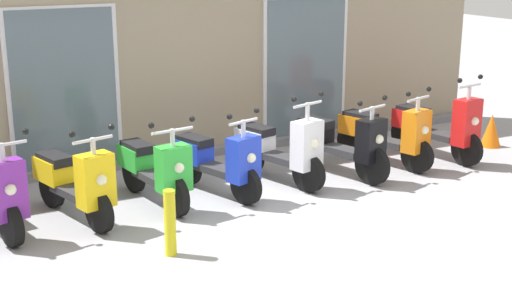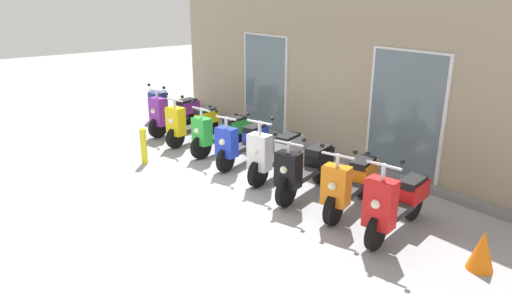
{
  "view_description": "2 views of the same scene",
  "coord_description": "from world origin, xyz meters",
  "px_view_note": "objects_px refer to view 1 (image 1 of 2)",
  "views": [
    {
      "loc": [
        -4.18,
        -6.87,
        3.07
      ],
      "look_at": [
        -0.3,
        0.39,
        0.7
      ],
      "focal_mm": 51.17,
      "sensor_mm": 36.0,
      "label": 1
    },
    {
      "loc": [
        6.47,
        -4.07,
        3.21
      ],
      "look_at": [
        0.48,
        0.69,
        0.56
      ],
      "focal_mm": 32.94,
      "sensor_mm": 36.0,
      "label": 2
    }
  ],
  "objects_px": {
    "scooter_black": "(340,142)",
    "scooter_red": "(438,126)",
    "scooter_blue": "(216,160)",
    "curb_bollard": "(170,223)",
    "scooter_green": "(154,168)",
    "scooter_orange": "(385,134)",
    "scooter_white": "(280,149)",
    "scooter_yellow": "(74,182)",
    "traffic_cone": "(491,130)"
  },
  "relations": [
    {
      "from": "scooter_red",
      "to": "scooter_green",
      "type": "bearing_deg",
      "value": 178.65
    },
    {
      "from": "scooter_green",
      "to": "traffic_cone",
      "type": "xyz_separation_m",
      "value": [
        5.59,
        -0.01,
        -0.19
      ]
    },
    {
      "from": "scooter_black",
      "to": "scooter_red",
      "type": "bearing_deg",
      "value": 0.8
    },
    {
      "from": "scooter_black",
      "to": "scooter_red",
      "type": "relative_size",
      "value": 1.0
    },
    {
      "from": "scooter_red",
      "to": "curb_bollard",
      "type": "bearing_deg",
      "value": -163.38
    },
    {
      "from": "scooter_green",
      "to": "scooter_blue",
      "type": "relative_size",
      "value": 1.03
    },
    {
      "from": "scooter_white",
      "to": "scooter_red",
      "type": "distance_m",
      "value": 2.64
    },
    {
      "from": "scooter_yellow",
      "to": "scooter_red",
      "type": "xyz_separation_m",
      "value": [
        5.39,
        -0.02,
        0.04
      ]
    },
    {
      "from": "scooter_green",
      "to": "traffic_cone",
      "type": "distance_m",
      "value": 5.59
    },
    {
      "from": "scooter_blue",
      "to": "curb_bollard",
      "type": "height_order",
      "value": "scooter_blue"
    },
    {
      "from": "scooter_yellow",
      "to": "traffic_cone",
      "type": "bearing_deg",
      "value": 0.59
    },
    {
      "from": "scooter_black",
      "to": "scooter_red",
      "type": "height_order",
      "value": "scooter_red"
    },
    {
      "from": "scooter_blue",
      "to": "curb_bollard",
      "type": "bearing_deg",
      "value": -129.25
    },
    {
      "from": "scooter_black",
      "to": "traffic_cone",
      "type": "bearing_deg",
      "value": 2.26
    },
    {
      "from": "scooter_yellow",
      "to": "scooter_red",
      "type": "distance_m",
      "value": 5.39
    },
    {
      "from": "scooter_green",
      "to": "scooter_black",
      "type": "relative_size",
      "value": 0.96
    },
    {
      "from": "scooter_yellow",
      "to": "traffic_cone",
      "type": "xyz_separation_m",
      "value": [
        6.58,
        0.07,
        -0.2
      ]
    },
    {
      "from": "scooter_blue",
      "to": "scooter_black",
      "type": "height_order",
      "value": "scooter_blue"
    },
    {
      "from": "scooter_yellow",
      "to": "traffic_cone",
      "type": "distance_m",
      "value": 6.58
    },
    {
      "from": "curb_bollard",
      "to": "scooter_black",
      "type": "bearing_deg",
      "value": 24.84
    },
    {
      "from": "scooter_black",
      "to": "scooter_yellow",
      "type": "bearing_deg",
      "value": 179.24
    },
    {
      "from": "curb_bollard",
      "to": "scooter_white",
      "type": "bearing_deg",
      "value": 35.15
    },
    {
      "from": "scooter_red",
      "to": "scooter_white",
      "type": "bearing_deg",
      "value": 178.12
    },
    {
      "from": "scooter_black",
      "to": "traffic_cone",
      "type": "relative_size",
      "value": 3.14
    },
    {
      "from": "scooter_black",
      "to": "scooter_white",
      "type": "bearing_deg",
      "value": 172.82
    },
    {
      "from": "scooter_black",
      "to": "curb_bollard",
      "type": "xyz_separation_m",
      "value": [
        -3.04,
        -1.41,
        -0.13
      ]
    },
    {
      "from": "scooter_white",
      "to": "scooter_red",
      "type": "xyz_separation_m",
      "value": [
        2.64,
        -0.09,
        0.02
      ]
    },
    {
      "from": "scooter_blue",
      "to": "scooter_orange",
      "type": "bearing_deg",
      "value": 0.85
    },
    {
      "from": "scooter_black",
      "to": "traffic_cone",
      "type": "height_order",
      "value": "scooter_black"
    },
    {
      "from": "scooter_green",
      "to": "traffic_cone",
      "type": "bearing_deg",
      "value": -0.13
    },
    {
      "from": "scooter_green",
      "to": "scooter_red",
      "type": "bearing_deg",
      "value": -1.35
    },
    {
      "from": "scooter_orange",
      "to": "scooter_yellow",
      "type": "bearing_deg",
      "value": -179.07
    },
    {
      "from": "scooter_blue",
      "to": "scooter_red",
      "type": "height_order",
      "value": "scooter_red"
    },
    {
      "from": "scooter_green",
      "to": "scooter_orange",
      "type": "xyz_separation_m",
      "value": [
        3.5,
        -0.01,
        -0.0
      ]
    },
    {
      "from": "scooter_black",
      "to": "scooter_orange",
      "type": "distance_m",
      "value": 0.87
    },
    {
      "from": "scooter_blue",
      "to": "scooter_black",
      "type": "xyz_separation_m",
      "value": [
        1.83,
        -0.08,
        0.02
      ]
    },
    {
      "from": "scooter_green",
      "to": "scooter_orange",
      "type": "height_order",
      "value": "scooter_orange"
    },
    {
      "from": "scooter_yellow",
      "to": "scooter_green",
      "type": "relative_size",
      "value": 0.98
    },
    {
      "from": "scooter_yellow",
      "to": "scooter_black",
      "type": "height_order",
      "value": "scooter_yellow"
    },
    {
      "from": "scooter_white",
      "to": "curb_bollard",
      "type": "xyz_separation_m",
      "value": [
        -2.16,
        -1.52,
        -0.12
      ]
    },
    {
      "from": "traffic_cone",
      "to": "scooter_blue",
      "type": "bearing_deg",
      "value": -179.59
    },
    {
      "from": "curb_bollard",
      "to": "traffic_cone",
      "type": "distance_m",
      "value": 6.18
    },
    {
      "from": "scooter_green",
      "to": "scooter_red",
      "type": "xyz_separation_m",
      "value": [
        4.4,
        -0.1,
        0.04
      ]
    },
    {
      "from": "scooter_white",
      "to": "traffic_cone",
      "type": "height_order",
      "value": "scooter_white"
    },
    {
      "from": "scooter_black",
      "to": "traffic_cone",
      "type": "distance_m",
      "value": 2.96
    },
    {
      "from": "scooter_blue",
      "to": "scooter_white",
      "type": "xyz_separation_m",
      "value": [
        0.94,
        0.03,
        0.01
      ]
    },
    {
      "from": "scooter_yellow",
      "to": "curb_bollard",
      "type": "xyz_separation_m",
      "value": [
        0.59,
        -1.46,
        -0.11
      ]
    },
    {
      "from": "scooter_orange",
      "to": "curb_bollard",
      "type": "distance_m",
      "value": 4.2
    },
    {
      "from": "scooter_green",
      "to": "scooter_orange",
      "type": "distance_m",
      "value": 3.5
    },
    {
      "from": "scooter_white",
      "to": "traffic_cone",
      "type": "distance_m",
      "value": 3.84
    }
  ]
}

